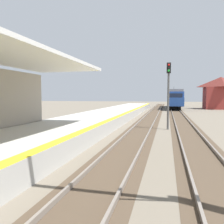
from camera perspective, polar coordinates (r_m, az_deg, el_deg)
name	(u,v)px	position (r m, az deg, el deg)	size (l,w,h in m)	color
station_platform	(56,133)	(13.71, -13.94, -5.24)	(5.00, 80.00, 0.91)	#B7B5AD
track_pair_nearest_platform	(139,132)	(16.29, 6.84, -5.10)	(2.34, 120.00, 0.16)	#4C3D2D
track_pair_middle	(189,134)	(16.25, 18.88, -5.32)	(2.34, 120.00, 0.16)	#4C3D2D
approaching_train	(174,98)	(50.46, 15.45, 3.42)	(2.93, 19.60, 4.76)	navy
rail_signal_post	(168,89)	(18.16, 14.07, 5.71)	(0.32, 0.34, 5.20)	#4C4C4C
distant_trackside_house	(221,92)	(50.00, 25.74, 4.49)	(6.60, 5.28, 6.40)	maroon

